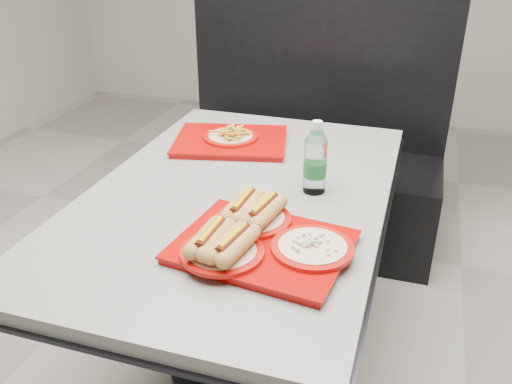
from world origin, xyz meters
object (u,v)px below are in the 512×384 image
(diner_table, at_px, (239,236))
(water_bottle, at_px, (315,162))
(tray_far, at_px, (231,138))
(tray_near, at_px, (257,237))
(booth_bench, at_px, (310,159))

(diner_table, distance_m, water_bottle, 0.35)
(diner_table, height_order, tray_far, tray_far)
(tray_near, distance_m, water_bottle, 0.38)
(diner_table, bearing_deg, tray_near, -62.45)
(tray_near, height_order, water_bottle, water_bottle)
(booth_bench, bearing_deg, diner_table, -90.00)
(diner_table, bearing_deg, water_bottle, 17.24)
(booth_bench, relative_size, water_bottle, 5.90)
(water_bottle, bearing_deg, tray_far, 142.89)
(tray_near, bearing_deg, tray_far, 115.26)
(booth_bench, height_order, water_bottle, booth_bench)
(tray_far, height_order, water_bottle, water_bottle)
(water_bottle, bearing_deg, tray_near, -100.88)
(booth_bench, distance_m, tray_far, 0.84)
(booth_bench, height_order, tray_far, booth_bench)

